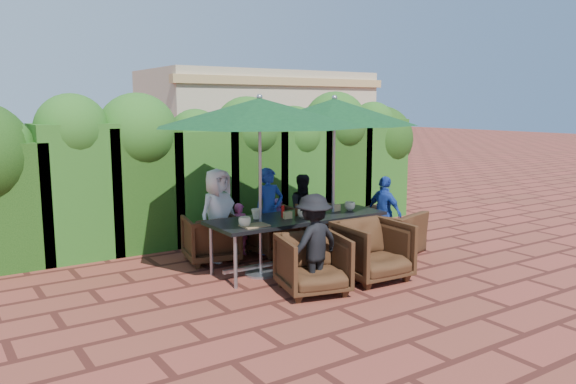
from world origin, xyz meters
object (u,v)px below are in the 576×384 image
chair_near_left (313,261)px  chair_near_right (373,248)px  umbrella_right (334,112)px  umbrella_left (260,113)px  chair_far_mid (272,231)px  chair_end_right (388,224)px  chair_far_right (305,221)px  chair_far_left (211,236)px  dining_table (298,221)px

chair_near_left → chair_near_right: 0.98m
umbrella_right → chair_near_left: 2.35m
umbrella_left → chair_far_mid: (0.72, 0.88, -1.86)m
chair_far_mid → chair_end_right: size_ratio=0.71×
umbrella_right → chair_far_mid: bearing=122.0°
umbrella_right → chair_far_right: 2.09m
chair_near_right → chair_far_left: bearing=128.7°
chair_far_right → chair_near_right: 2.06m
chair_far_mid → chair_near_right: chair_near_right is taller
chair_near_left → chair_near_right: bearing=14.0°
chair_far_mid → chair_far_right: (0.75, 0.15, 0.05)m
chair_near_right → chair_near_left: bearing=-177.1°
chair_far_mid → chair_far_right: 0.77m
umbrella_left → chair_far_right: 2.55m
chair_far_mid → chair_far_left: bearing=-13.1°
chair_near_left → chair_end_right: bearing=38.2°
chair_far_mid → chair_near_right: bearing=95.0°
chair_near_left → dining_table: bearing=79.1°
dining_table → chair_far_mid: 0.92m
chair_far_right → chair_near_right: chair_near_right is taller
dining_table → chair_near_left: chair_near_left is taller
umbrella_left → chair_far_mid: umbrella_left is taller
chair_far_left → chair_far_mid: chair_far_left is taller
umbrella_right → chair_end_right: size_ratio=2.46×
chair_near_left → umbrella_right: bearing=56.6°
dining_table → chair_far_mid: (0.09, 0.85, -0.32)m
dining_table → chair_far_mid: size_ratio=3.69×
umbrella_left → chair_far_left: size_ratio=3.70×
chair_far_right → chair_near_left: 2.41m
umbrella_left → chair_near_left: 2.07m
dining_table → chair_far_right: size_ratio=3.24×
chair_near_right → chair_end_right: 1.54m
umbrella_right → dining_table: bearing=179.0°
umbrella_left → chair_near_left: bearing=-80.8°
chair_far_mid → chair_near_right: size_ratio=0.81×
chair_far_left → chair_near_left: 2.02m
umbrella_left → chair_far_right: bearing=35.0°
chair_far_left → chair_end_right: bearing=170.1°
chair_far_mid → chair_near_left: size_ratio=0.87×
chair_far_mid → chair_near_right: (0.42, -1.88, 0.08)m
umbrella_right → chair_far_mid: size_ratio=3.49×
dining_table → umbrella_right: umbrella_right is taller
chair_near_right → umbrella_right: bearing=86.2°
umbrella_left → chair_end_right: 2.94m
chair_near_right → chair_end_right: size_ratio=0.87×
chair_far_right → chair_end_right: 1.37m
chair_far_left → chair_near_right: size_ratio=0.89×
dining_table → chair_far_mid: dining_table is taller
umbrella_left → chair_far_right: size_ratio=3.56×
dining_table → chair_near_right: size_ratio=2.99×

